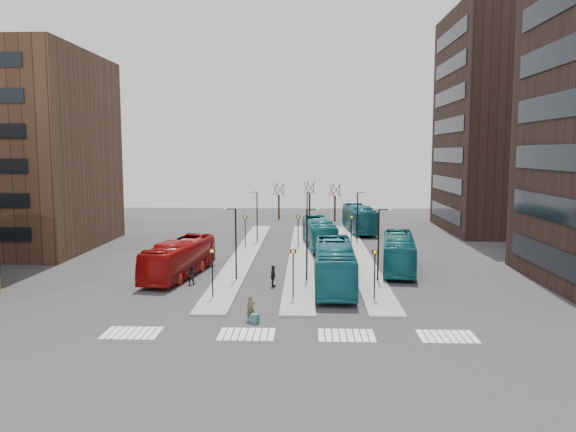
{
  "coord_description": "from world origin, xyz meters",
  "views": [
    {
      "loc": [
        2.63,
        -28.66,
        10.93
      ],
      "look_at": [
        0.84,
        23.05,
        5.0
      ],
      "focal_mm": 35.0,
      "sensor_mm": 36.0,
      "label": 1
    }
  ],
  "objects_px": {
    "commuter_a": "(191,275)",
    "commuter_b": "(273,276)",
    "red_bus": "(179,258)",
    "teal_bus_d": "(359,219)",
    "traveller": "(251,308)",
    "teal_bus_b": "(319,233)",
    "teal_bus_c": "(399,252)",
    "suitcase": "(255,319)",
    "teal_bus_a": "(335,265)",
    "commuter_c": "(335,274)"
  },
  "relations": [
    {
      "from": "red_bus",
      "to": "traveller",
      "type": "height_order",
      "value": "red_bus"
    },
    {
      "from": "red_bus",
      "to": "teal_bus_c",
      "type": "height_order",
      "value": "teal_bus_c"
    },
    {
      "from": "teal_bus_a",
      "to": "teal_bus_b",
      "type": "height_order",
      "value": "teal_bus_a"
    },
    {
      "from": "suitcase",
      "to": "teal_bus_d",
      "type": "bearing_deg",
      "value": 99.89
    },
    {
      "from": "red_bus",
      "to": "commuter_c",
      "type": "height_order",
      "value": "red_bus"
    },
    {
      "from": "suitcase",
      "to": "commuter_a",
      "type": "height_order",
      "value": "commuter_a"
    },
    {
      "from": "teal_bus_a",
      "to": "teal_bus_c",
      "type": "height_order",
      "value": "teal_bus_a"
    },
    {
      "from": "teal_bus_d",
      "to": "commuter_a",
      "type": "distance_m",
      "value": 35.59
    },
    {
      "from": "traveller",
      "to": "commuter_c",
      "type": "xyz_separation_m",
      "value": [
        5.96,
        10.7,
        -0.05
      ]
    },
    {
      "from": "commuter_a",
      "to": "commuter_b",
      "type": "bearing_deg",
      "value": -178.94
    },
    {
      "from": "teal_bus_b",
      "to": "teal_bus_c",
      "type": "bearing_deg",
      "value": -65.49
    },
    {
      "from": "teal_bus_d",
      "to": "commuter_a",
      "type": "height_order",
      "value": "teal_bus_d"
    },
    {
      "from": "teal_bus_b",
      "to": "commuter_c",
      "type": "relative_size",
      "value": 7.56
    },
    {
      "from": "teal_bus_b",
      "to": "commuter_b",
      "type": "height_order",
      "value": "teal_bus_b"
    },
    {
      "from": "teal_bus_b",
      "to": "commuter_c",
      "type": "distance_m",
      "value": 17.87
    },
    {
      "from": "suitcase",
      "to": "teal_bus_b",
      "type": "distance_m",
      "value": 29.48
    },
    {
      "from": "red_bus",
      "to": "teal_bus_b",
      "type": "relative_size",
      "value": 0.98
    },
    {
      "from": "teal_bus_c",
      "to": "teal_bus_a",
      "type": "bearing_deg",
      "value": -124.14
    },
    {
      "from": "teal_bus_d",
      "to": "commuter_b",
      "type": "xyz_separation_m",
      "value": [
        -9.91,
        -32.06,
        -0.9
      ]
    },
    {
      "from": "traveller",
      "to": "teal_bus_b",
      "type": "bearing_deg",
      "value": 45.92
    },
    {
      "from": "teal_bus_a",
      "to": "commuter_b",
      "type": "relative_size",
      "value": 7.27
    },
    {
      "from": "commuter_c",
      "to": "teal_bus_a",
      "type": "bearing_deg",
      "value": 19.61
    },
    {
      "from": "suitcase",
      "to": "red_bus",
      "type": "height_order",
      "value": "red_bus"
    },
    {
      "from": "teal_bus_a",
      "to": "commuter_a",
      "type": "xyz_separation_m",
      "value": [
        -11.83,
        0.54,
        -1.0
      ]
    },
    {
      "from": "red_bus",
      "to": "teal_bus_d",
      "type": "height_order",
      "value": "teal_bus_d"
    },
    {
      "from": "teal_bus_b",
      "to": "traveller",
      "type": "height_order",
      "value": "teal_bus_b"
    },
    {
      "from": "teal_bus_a",
      "to": "commuter_b",
      "type": "distance_m",
      "value": 5.07
    },
    {
      "from": "suitcase",
      "to": "teal_bus_b",
      "type": "bearing_deg",
      "value": 104.78
    },
    {
      "from": "teal_bus_a",
      "to": "commuter_a",
      "type": "bearing_deg",
      "value": 178.74
    },
    {
      "from": "teal_bus_c",
      "to": "commuter_a",
      "type": "xyz_separation_m",
      "value": [
        -18.12,
        -6.39,
        -0.83
      ]
    },
    {
      "from": "teal_bus_d",
      "to": "suitcase",
      "type": "bearing_deg",
      "value": -108.32
    },
    {
      "from": "teal_bus_a",
      "to": "teal_bus_b",
      "type": "relative_size",
      "value": 1.1
    },
    {
      "from": "traveller",
      "to": "commuter_b",
      "type": "xyz_separation_m",
      "value": [
        0.89,
        9.24,
        0.06
      ]
    },
    {
      "from": "teal_bus_b",
      "to": "commuter_c",
      "type": "xyz_separation_m",
      "value": [
        0.94,
        -17.83,
        -0.86
      ]
    },
    {
      "from": "commuter_a",
      "to": "teal_bus_a",
      "type": "bearing_deg",
      "value": -175.95
    },
    {
      "from": "red_bus",
      "to": "commuter_c",
      "type": "relative_size",
      "value": 7.43
    },
    {
      "from": "traveller",
      "to": "teal_bus_a",
      "type": "bearing_deg",
      "value": 23.81
    },
    {
      "from": "suitcase",
      "to": "traveller",
      "type": "distance_m",
      "value": 0.82
    },
    {
      "from": "teal_bus_d",
      "to": "red_bus",
      "type": "bearing_deg",
      "value": -127.1
    },
    {
      "from": "teal_bus_b",
      "to": "commuter_b",
      "type": "xyz_separation_m",
      "value": [
        -4.12,
        -19.28,
        -0.75
      ]
    },
    {
      "from": "red_bus",
      "to": "teal_bus_c",
      "type": "relative_size",
      "value": 0.99
    },
    {
      "from": "teal_bus_a",
      "to": "teal_bus_b",
      "type": "xyz_separation_m",
      "value": [
        -0.86,
        19.15,
        -0.16
      ]
    },
    {
      "from": "teal_bus_d",
      "to": "commuter_b",
      "type": "bearing_deg",
      "value": -111.43
    },
    {
      "from": "suitcase",
      "to": "commuter_b",
      "type": "xyz_separation_m",
      "value": [
        0.58,
        9.79,
        0.59
      ]
    },
    {
      "from": "traveller",
      "to": "commuter_a",
      "type": "bearing_deg",
      "value": 86.89
    },
    {
      "from": "teal_bus_a",
      "to": "teal_bus_d",
      "type": "distance_m",
      "value": 32.3
    },
    {
      "from": "teal_bus_d",
      "to": "commuter_b",
      "type": "relative_size",
      "value": 7.2
    },
    {
      "from": "teal_bus_a",
      "to": "teal_bus_d",
      "type": "height_order",
      "value": "teal_bus_a"
    },
    {
      "from": "suitcase",
      "to": "teal_bus_c",
      "type": "height_order",
      "value": "teal_bus_c"
    },
    {
      "from": "teal_bus_b",
      "to": "teal_bus_d",
      "type": "height_order",
      "value": "teal_bus_d"
    }
  ]
}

